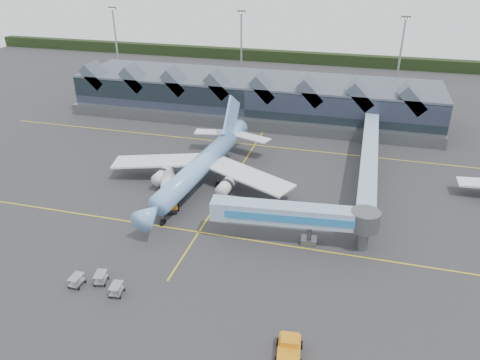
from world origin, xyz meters
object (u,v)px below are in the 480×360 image
(pushback_tug, at_px, (289,349))
(jet_bridge, at_px, (304,217))
(fuel_truck, at_px, (168,190))
(main_airliner, at_px, (202,165))

(pushback_tug, bearing_deg, jet_bridge, 88.31)
(fuel_truck, xyz_separation_m, pushback_tug, (25.63, -28.05, -1.18))
(fuel_truck, relative_size, pushback_tug, 2.32)
(fuel_truck, bearing_deg, jet_bridge, -39.41)
(main_airliner, relative_size, jet_bridge, 1.68)
(pushback_tug, bearing_deg, main_airliner, 115.58)
(jet_bridge, xyz_separation_m, fuel_truck, (-23.84, 6.67, -2.37))
(main_airliner, distance_m, pushback_tug, 41.88)
(jet_bridge, distance_m, fuel_truck, 24.87)
(jet_bridge, bearing_deg, fuel_truck, 158.56)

